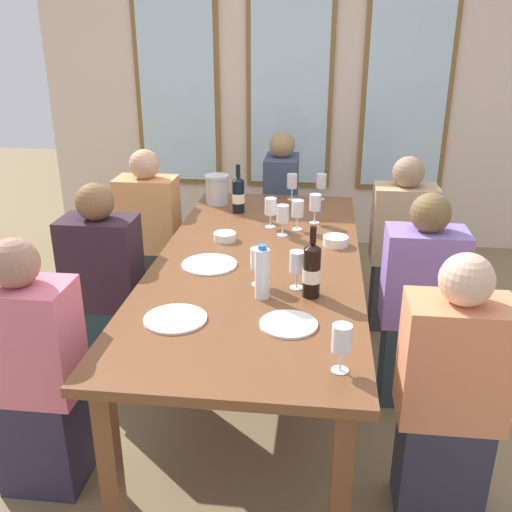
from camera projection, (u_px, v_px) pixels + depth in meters
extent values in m
plane|color=olive|center=(258.00, 383.00, 3.15)|extent=(12.00, 12.00, 0.00)
cube|color=beige|center=(290.00, 74.00, 4.76)|extent=(4.21, 0.06, 2.90)
cube|color=brown|center=(177.00, 73.00, 4.82)|extent=(0.72, 0.03, 1.88)
cube|color=silver|center=(176.00, 73.00, 4.80)|extent=(0.64, 0.01, 1.80)
cube|color=brown|center=(290.00, 74.00, 4.72)|extent=(0.72, 0.03, 1.88)
cube|color=silver|center=(290.00, 75.00, 4.70)|extent=(0.64, 0.01, 1.80)
cube|color=brown|center=(408.00, 76.00, 4.61)|extent=(0.72, 0.03, 1.88)
cube|color=silver|center=(408.00, 76.00, 4.60)|extent=(0.64, 0.01, 1.80)
cube|color=brown|center=(258.00, 262.00, 2.88)|extent=(1.01, 2.35, 0.04)
cube|color=brown|center=(110.00, 466.00, 2.07)|extent=(0.07, 0.07, 0.70)
cube|color=brown|center=(341.00, 486.00, 1.98)|extent=(0.07, 0.07, 0.70)
cube|color=brown|center=(218.00, 250.00, 4.06)|extent=(0.07, 0.07, 0.70)
cube|color=brown|center=(335.00, 255.00, 3.97)|extent=(0.07, 0.07, 0.70)
cylinder|color=white|center=(289.00, 324.00, 2.24)|extent=(0.23, 0.23, 0.01)
cylinder|color=white|center=(209.00, 264.00, 2.80)|extent=(0.27, 0.27, 0.01)
cylinder|color=white|center=(175.00, 319.00, 2.28)|extent=(0.25, 0.25, 0.01)
cylinder|color=silver|center=(217.00, 191.00, 3.73)|extent=(0.14, 0.14, 0.17)
cylinder|color=silver|center=(217.00, 177.00, 3.70)|extent=(0.16, 0.16, 0.02)
cylinder|color=black|center=(238.00, 196.00, 3.56)|extent=(0.08, 0.07, 0.20)
cone|color=black|center=(238.00, 179.00, 3.51)|extent=(0.08, 0.07, 0.02)
cylinder|color=black|center=(238.00, 171.00, 3.50)|extent=(0.03, 0.03, 0.08)
cylinder|color=#F6F1CE|center=(238.00, 198.00, 3.56)|extent=(0.08, 0.08, 0.06)
cylinder|color=black|center=(312.00, 273.00, 2.44)|extent=(0.07, 0.07, 0.22)
cone|color=black|center=(313.00, 246.00, 2.40)|extent=(0.07, 0.07, 0.02)
cylinder|color=black|center=(313.00, 235.00, 2.38)|extent=(0.03, 0.03, 0.08)
cylinder|color=white|center=(312.00, 275.00, 2.44)|extent=(0.08, 0.08, 0.06)
cylinder|color=white|center=(336.00, 241.00, 3.04)|extent=(0.13, 0.13, 0.05)
cylinder|color=white|center=(225.00, 237.00, 3.11)|extent=(0.12, 0.12, 0.04)
cylinder|color=white|center=(262.00, 274.00, 2.43)|extent=(0.06, 0.06, 0.22)
cylinder|color=blue|center=(262.00, 247.00, 2.38)|extent=(0.04, 0.04, 0.02)
cylinder|color=white|center=(340.00, 370.00, 1.94)|extent=(0.06, 0.06, 0.00)
cylinder|color=white|center=(340.00, 360.00, 1.93)|extent=(0.01, 0.01, 0.07)
cylinder|color=white|center=(342.00, 338.00, 1.90)|extent=(0.07, 0.07, 0.09)
cylinder|color=maroon|center=(341.00, 345.00, 1.91)|extent=(0.06, 0.06, 0.04)
cylinder|color=white|center=(314.00, 223.00, 3.40)|extent=(0.06, 0.06, 0.00)
cylinder|color=white|center=(315.00, 216.00, 3.38)|extent=(0.01, 0.01, 0.07)
cylinder|color=white|center=(315.00, 202.00, 3.35)|extent=(0.07, 0.07, 0.09)
cylinder|color=#590C19|center=(315.00, 207.00, 3.36)|extent=(0.06, 0.06, 0.03)
cylinder|color=white|center=(258.00, 284.00, 2.59)|extent=(0.06, 0.06, 0.00)
cylinder|color=white|center=(258.00, 276.00, 2.57)|extent=(0.01, 0.01, 0.07)
cylinder|color=white|center=(258.00, 259.00, 2.54)|extent=(0.07, 0.07, 0.09)
cylinder|color=#590C19|center=(258.00, 264.00, 2.55)|extent=(0.06, 0.06, 0.04)
cylinder|color=white|center=(296.00, 288.00, 2.56)|extent=(0.06, 0.06, 0.00)
cylinder|color=white|center=(297.00, 280.00, 2.54)|extent=(0.01, 0.01, 0.07)
cylinder|color=white|center=(297.00, 262.00, 2.51)|extent=(0.07, 0.07, 0.09)
cylinder|color=white|center=(292.00, 199.00, 3.85)|extent=(0.06, 0.06, 0.00)
cylinder|color=white|center=(292.00, 193.00, 3.84)|extent=(0.01, 0.01, 0.07)
cylinder|color=white|center=(292.00, 181.00, 3.81)|extent=(0.07, 0.07, 0.09)
cylinder|color=#590C19|center=(292.00, 186.00, 3.82)|extent=(0.06, 0.06, 0.02)
cylinder|color=white|center=(270.00, 227.00, 3.32)|extent=(0.06, 0.06, 0.00)
cylinder|color=white|center=(270.00, 220.00, 3.31)|extent=(0.01, 0.01, 0.07)
cylinder|color=white|center=(271.00, 206.00, 3.28)|extent=(0.07, 0.07, 0.09)
cylinder|color=beige|center=(271.00, 212.00, 3.29)|extent=(0.06, 0.06, 0.02)
cylinder|color=white|center=(321.00, 199.00, 3.86)|extent=(0.06, 0.06, 0.00)
cylinder|color=white|center=(321.00, 193.00, 3.84)|extent=(0.01, 0.01, 0.07)
cylinder|color=white|center=(321.00, 181.00, 3.81)|extent=(0.07, 0.07, 0.09)
cylinder|color=#590C19|center=(321.00, 186.00, 3.82)|extent=(0.06, 0.06, 0.02)
cylinder|color=white|center=(282.00, 235.00, 3.20)|extent=(0.06, 0.06, 0.00)
cylinder|color=white|center=(282.00, 228.00, 3.18)|extent=(0.01, 0.01, 0.07)
cylinder|color=white|center=(283.00, 214.00, 3.15)|extent=(0.07, 0.07, 0.09)
cylinder|color=white|center=(297.00, 229.00, 3.29)|extent=(0.06, 0.06, 0.00)
cylinder|color=white|center=(297.00, 223.00, 3.27)|extent=(0.01, 0.01, 0.07)
cylinder|color=white|center=(298.00, 208.00, 3.24)|extent=(0.07, 0.07, 0.09)
cylinder|color=#590C19|center=(297.00, 214.00, 3.25)|extent=(0.06, 0.06, 0.02)
cube|color=#21393F|center=(110.00, 342.00, 3.13)|extent=(0.32, 0.24, 0.45)
cube|color=#2F1F2A|center=(101.00, 263.00, 2.96)|extent=(0.38, 0.24, 0.48)
sphere|color=brown|center=(95.00, 202.00, 2.83)|extent=(0.19, 0.19, 0.19)
cube|color=#273844|center=(413.00, 359.00, 2.96)|extent=(0.32, 0.24, 0.45)
cube|color=#8469BA|center=(423.00, 277.00, 2.79)|extent=(0.38, 0.24, 0.48)
sphere|color=brown|center=(431.00, 213.00, 2.67)|extent=(0.19, 0.19, 0.19)
cube|color=#2D342F|center=(153.00, 280.00, 3.89)|extent=(0.32, 0.24, 0.45)
cube|color=tan|center=(148.00, 214.00, 3.72)|extent=(0.38, 0.24, 0.48)
sphere|color=tan|center=(144.00, 165.00, 3.60)|extent=(0.19, 0.19, 0.19)
cube|color=#353339|center=(396.00, 293.00, 3.70)|extent=(0.32, 0.24, 0.45)
cube|color=tan|center=(403.00, 224.00, 3.53)|extent=(0.38, 0.24, 0.48)
sphere|color=#967656|center=(409.00, 172.00, 3.41)|extent=(0.19, 0.19, 0.19)
cube|color=#2F2840|center=(43.00, 438.00, 2.40)|extent=(0.32, 0.24, 0.45)
cube|color=#DD6D83|center=(27.00, 341.00, 2.23)|extent=(0.38, 0.24, 0.48)
sphere|color=#9A7059|center=(14.00, 263.00, 2.11)|extent=(0.19, 0.19, 0.19)
cube|color=#2F3040|center=(439.00, 463.00, 2.26)|extent=(0.32, 0.24, 0.45)
cube|color=#E08458|center=(454.00, 361.00, 2.09)|extent=(0.38, 0.24, 0.48)
sphere|color=beige|center=(467.00, 280.00, 1.97)|extent=(0.19, 0.19, 0.19)
cube|color=#2D3535|center=(280.00, 246.00, 4.47)|extent=(0.24, 0.32, 0.45)
cube|color=#3A4860|center=(281.00, 189.00, 4.30)|extent=(0.24, 0.38, 0.48)
sphere|color=#97754B|center=(282.00, 145.00, 4.18)|extent=(0.19, 0.19, 0.19)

